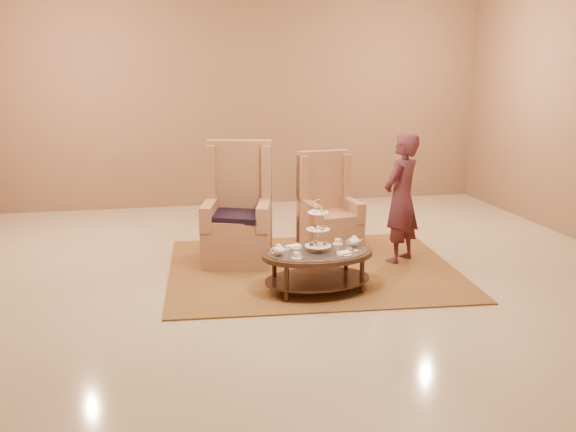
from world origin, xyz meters
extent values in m
plane|color=beige|center=(0.00, 0.00, 0.00)|extent=(8.00, 8.00, 0.00)
cube|color=silver|center=(0.00, 0.00, 0.00)|extent=(8.00, 8.00, 0.02)
cube|color=#89644A|center=(0.00, 4.00, 1.75)|extent=(8.00, 0.04, 3.50)
cube|color=olive|center=(0.24, 0.28, 0.01)|extent=(3.41, 2.92, 0.02)
cylinder|color=black|center=(-0.26, -0.70, 0.19)|extent=(0.05, 0.05, 0.38)
cylinder|color=black|center=(0.54, -0.62, 0.19)|extent=(0.05, 0.05, 0.38)
cylinder|color=black|center=(-0.30, -0.28, 0.19)|extent=(0.05, 0.05, 0.38)
cylinder|color=black|center=(0.49, -0.20, 0.19)|extent=(0.05, 0.05, 0.38)
cylinder|color=silver|center=(0.12, -0.45, 0.67)|extent=(0.01, 0.01, 0.48)
torus|color=silver|center=(0.12, -0.45, 0.91)|extent=(0.12, 0.02, 0.12)
cylinder|color=white|center=(0.12, -0.45, 0.49)|extent=(0.29, 0.29, 0.01)
cylinder|color=white|center=(0.12, -0.45, 0.67)|extent=(0.26, 0.26, 0.01)
cylinder|color=white|center=(0.12, -0.45, 0.84)|extent=(0.23, 0.23, 0.01)
cylinder|color=#DB7080|center=(0.19, -0.44, 0.51)|extent=(0.04, 0.04, 0.03)
cylinder|color=tan|center=(0.11, -0.38, 0.51)|extent=(0.04, 0.04, 0.03)
cylinder|color=brown|center=(0.04, -0.46, 0.51)|extent=(0.04, 0.04, 0.03)
cylinder|color=white|center=(0.12, -0.52, 0.51)|extent=(0.04, 0.04, 0.03)
ellipsoid|color=tan|center=(0.18, -0.42, 0.68)|extent=(0.05, 0.05, 0.03)
ellipsoid|color=brown|center=(0.09, -0.39, 0.68)|extent=(0.05, 0.05, 0.03)
ellipsoid|color=white|center=(0.06, -0.48, 0.68)|extent=(0.05, 0.05, 0.03)
ellipsoid|color=#DB7080|center=(0.14, -0.51, 0.68)|extent=(0.05, 0.05, 0.03)
cube|color=brown|center=(0.16, -0.41, 0.85)|extent=(0.05, 0.03, 0.02)
cube|color=white|center=(0.08, -0.41, 0.85)|extent=(0.05, 0.03, 0.02)
cube|color=#DB7080|center=(0.07, -0.49, 0.85)|extent=(0.05, 0.03, 0.02)
cube|color=tan|center=(0.15, -0.49, 0.85)|extent=(0.05, 0.03, 0.02)
ellipsoid|color=white|center=(-0.30, -0.51, 0.49)|extent=(0.13, 0.13, 0.09)
cylinder|color=white|center=(-0.30, -0.51, 0.54)|extent=(0.06, 0.06, 0.01)
sphere|color=white|center=(-0.30, -0.51, 0.55)|extent=(0.02, 0.02, 0.02)
cone|color=white|center=(-0.23, -0.51, 0.49)|extent=(0.07, 0.03, 0.05)
torus|color=white|center=(-0.36, -0.52, 0.49)|extent=(0.07, 0.02, 0.06)
ellipsoid|color=white|center=(0.53, -0.36, 0.49)|extent=(0.13, 0.13, 0.09)
cylinder|color=white|center=(0.53, -0.36, 0.54)|extent=(0.06, 0.06, 0.01)
sphere|color=white|center=(0.53, -0.36, 0.55)|extent=(0.02, 0.02, 0.02)
cone|color=white|center=(0.60, -0.35, 0.49)|extent=(0.07, 0.03, 0.05)
torus|color=white|center=(0.47, -0.36, 0.49)|extent=(0.07, 0.02, 0.06)
cylinder|color=white|center=(-0.15, -0.65, 0.44)|extent=(0.12, 0.12, 0.01)
cylinder|color=white|center=(-0.15, -0.65, 0.47)|extent=(0.07, 0.07, 0.05)
torus|color=white|center=(-0.11, -0.65, 0.47)|extent=(0.04, 0.01, 0.03)
cylinder|color=white|center=(0.38, -0.25, 0.44)|extent=(0.12, 0.12, 0.01)
cylinder|color=white|center=(0.38, -0.25, 0.47)|extent=(0.07, 0.07, 0.05)
torus|color=white|center=(0.42, -0.24, 0.47)|extent=(0.04, 0.01, 0.03)
cylinder|color=white|center=(-0.09, -0.28, 0.44)|extent=(0.17, 0.17, 0.01)
cube|color=white|center=(-0.09, -0.28, 0.45)|extent=(0.16, 0.13, 0.02)
cylinder|color=white|center=(0.35, -0.62, 0.44)|extent=(0.17, 0.17, 0.01)
cube|color=white|center=(0.35, -0.62, 0.45)|extent=(0.16, 0.13, 0.02)
cylinder|color=white|center=(-0.20, -0.39, 0.46)|extent=(0.05, 0.05, 0.06)
cylinder|color=white|center=(0.49, -0.54, 0.44)|extent=(0.06, 0.06, 0.01)
cylinder|color=#DB7080|center=(0.49, -0.54, 0.45)|extent=(0.04, 0.04, 0.01)
cylinder|color=white|center=(0.45, -0.46, 0.44)|extent=(0.06, 0.06, 0.01)
cylinder|color=brown|center=(0.45, -0.46, 0.45)|extent=(0.04, 0.04, 0.01)
cylinder|color=white|center=(-0.26, -0.32, 0.44)|extent=(0.06, 0.06, 0.01)
cylinder|color=white|center=(-0.26, -0.32, 0.45)|extent=(0.04, 0.04, 0.01)
cube|color=#AC7651|center=(-0.56, 0.70, 0.23)|extent=(0.92, 0.92, 0.46)
cube|color=#AC7651|center=(-0.57, 0.65, 0.51)|extent=(0.78, 0.78, 0.11)
cube|color=#AC7651|center=(-0.48, 1.01, 0.71)|extent=(0.78, 0.33, 1.42)
cube|color=#AC7651|center=(-0.81, 1.04, 1.03)|extent=(0.16, 0.26, 0.65)
cube|color=#AC7651|center=(-0.18, 0.89, 1.03)|extent=(0.16, 0.26, 0.65)
cube|color=#AC7651|center=(-0.88, 0.72, 0.60)|extent=(0.29, 0.70, 0.28)
cube|color=#AC7651|center=(-0.27, 0.57, 0.60)|extent=(0.29, 0.70, 0.28)
cube|color=black|center=(-0.58, 0.62, 0.59)|extent=(0.76, 0.73, 0.07)
cube|color=#AC7651|center=(0.64, 1.00, 0.20)|extent=(0.73, 0.73, 0.40)
cube|color=#AC7651|center=(0.65, 0.95, 0.44)|extent=(0.62, 0.62, 0.09)
cube|color=#AC7651|center=(0.61, 1.27, 0.61)|extent=(0.67, 0.21, 1.23)
cube|color=#AC7651|center=(0.33, 1.20, 0.90)|extent=(0.12, 0.22, 0.57)
cube|color=#AC7651|center=(0.90, 1.26, 0.90)|extent=(0.12, 0.22, 0.57)
cube|color=#AC7651|center=(0.37, 0.92, 0.52)|extent=(0.18, 0.60, 0.25)
cube|color=#AC7651|center=(0.92, 0.98, 0.52)|extent=(0.18, 0.60, 0.25)
imported|color=#51222D|center=(1.32, 0.36, 0.77)|extent=(0.67, 0.64, 1.53)
camera|label=1|loc=(-1.44, -6.52, 2.28)|focal=40.00mm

